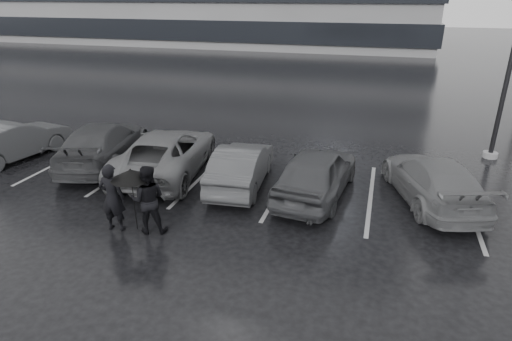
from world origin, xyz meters
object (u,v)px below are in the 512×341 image
object	(u,v)px
car_west_d	(14,140)
car_west_c	(104,143)
car_west_a	(241,166)
car_main	(317,172)
pedestrian_right	(148,199)
pedestrian_left	(112,198)
car_east	(433,180)
car_west_b	(166,152)

from	to	relation	value
car_west_d	car_west_c	bearing A→B (deg)	-161.49
car_west_a	car_west_c	distance (m)	5.44
car_main	pedestrian_right	world-z (taller)	pedestrian_right
pedestrian_right	pedestrian_left	bearing A→B (deg)	-8.18
car_west_c	car_main	bearing A→B (deg)	162.61
car_west_d	car_main	bearing A→B (deg)	-170.13
car_west_a	car_west_c	bearing A→B (deg)	-10.12
car_west_c	pedestrian_right	size ratio (longest dim) A/B	2.81
pedestrian_left	car_east	bearing A→B (deg)	-159.16
car_east	pedestrian_right	world-z (taller)	pedestrian_right
pedestrian_left	car_west_a	bearing A→B (deg)	-128.68
pedestrian_right	car_west_a	bearing A→B (deg)	-129.84
car_main	car_west_c	size ratio (longest dim) A/B	0.87
car_main	car_west_b	bearing A→B (deg)	2.99
car_west_a	car_west_d	world-z (taller)	car_west_d
car_west_d	car_east	size ratio (longest dim) A/B	0.91
car_main	pedestrian_right	size ratio (longest dim) A/B	2.44
car_west_c	car_east	distance (m)	11.22
car_main	car_west_b	size ratio (longest dim) A/B	0.83
car_west_a	pedestrian_right	distance (m)	3.72
car_west_b	car_west_d	size ratio (longest dim) A/B	1.26
car_west_a	car_east	distance (m)	5.83
car_main	pedestrian_left	xyz separation A→B (m)	(-4.72, -3.57, 0.16)
car_main	pedestrian_left	size ratio (longest dim) A/B	2.43
car_west_a	car_west_d	size ratio (longest dim) A/B	0.96
car_west_a	car_west_b	xyz separation A→B (m)	(-2.79, 0.24, 0.07)
car_west_d	pedestrian_left	xyz separation A→B (m)	(6.63, -3.54, 0.22)
car_west_b	car_east	bearing A→B (deg)	174.07
car_west_b	pedestrian_right	world-z (taller)	pedestrian_right
car_west_b	car_east	world-z (taller)	car_west_b
car_west_c	car_west_d	bearing A→B (deg)	-4.86
car_main	car_west_b	world-z (taller)	car_main
car_west_c	car_west_d	distance (m)	3.54
car_main	car_west_d	size ratio (longest dim) A/B	1.05
car_main	pedestrian_left	world-z (taller)	pedestrian_left
car_main	car_west_a	distance (m)	2.44
car_west_b	pedestrian_right	distance (m)	3.98
pedestrian_right	car_east	bearing A→B (deg)	-169.24
car_main	car_west_d	bearing A→B (deg)	6.48
car_west_b	pedestrian_left	size ratio (longest dim) A/B	2.92
pedestrian_left	pedestrian_right	distance (m)	0.95
pedestrian_right	car_west_d	bearing A→B (deg)	-42.51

